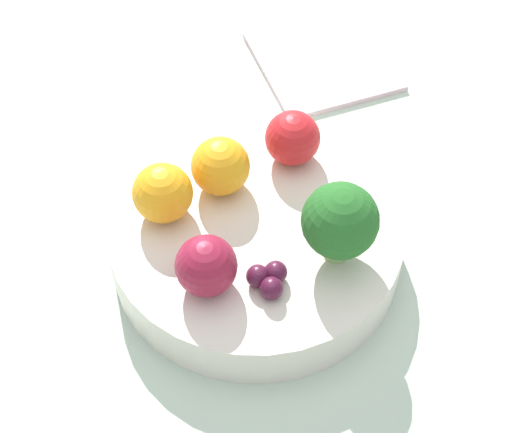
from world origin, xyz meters
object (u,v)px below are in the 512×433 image
Objects in this scene: broccoli at (340,222)px; napkin at (323,61)px; apple_green at (206,266)px; orange_front at (220,166)px; grape_cluster at (267,279)px; orange_back at (163,193)px; apple_red at (293,138)px; bowl at (256,241)px.

napkin is (-0.26, 0.08, -0.08)m from broccoli.
broccoli reaches higher than apple_green.
grape_cluster is at bearing 4.89° from orange_front.
orange_back is at bearing -47.56° from napkin.
napkin is at bearing 138.44° from orange_front.
apple_green is 0.32m from napkin.
apple_red is (-0.11, -0.00, -0.02)m from broccoli.
bowl is at bearing 64.78° from orange_back.
orange_back is (-0.08, -0.02, 0.00)m from apple_green.
broccoli is at bearing 57.56° from orange_back.
bowl is at bearing 172.62° from grape_cluster.
bowl is 4.91× the size of orange_back.
bowl is 0.08m from apple_green.
grape_cluster is at bearing -76.42° from broccoli.
bowl is at bearing -130.28° from broccoli.
apple_red is 1.49× the size of grape_cluster.
orange_back is (-0.03, -0.07, 0.05)m from bowl.
broccoli is (0.04, 0.05, 0.06)m from bowl.
orange_back is at bearing -167.72° from apple_green.
apple_red is 0.33× the size of napkin.
broccoli is at bearing 49.72° from bowl.
apple_green is at bearing -108.07° from grape_cluster.
orange_front and orange_back have the same top height.
apple_green is 0.05m from grape_cluster.
orange_back is at bearing -115.22° from bowl.
apple_green is 0.33× the size of napkin.
broccoli is 2.26× the size of grape_cluster.
napkin is (-0.26, 0.18, -0.06)m from apple_green.
apple_green is at bearing 12.28° from orange_back.
apple_green is at bearing -89.77° from broccoli.
apple_red is 0.96× the size of orange_front.
orange_front is (-0.09, -0.07, -0.02)m from broccoli.
bowl is 0.09m from apple_red.
apple_green is 0.97× the size of orange_back.
napkin is at bearing 148.47° from bowl.
broccoli is 1.51× the size of apple_green.
apple_red reaches higher than grape_cluster.
orange_front is 1.00× the size of orange_back.
grape_cluster is at bearing -7.38° from bowl.
apple_green reaches higher than grape_cluster.
apple_red is 0.99× the size of apple_green.
broccoli is 0.28m from napkin.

